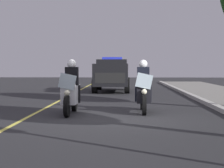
{
  "coord_description": "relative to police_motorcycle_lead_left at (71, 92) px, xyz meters",
  "views": [
    {
      "loc": [
        10.82,
        0.46,
        1.5
      ],
      "look_at": [
        -1.93,
        0.0,
        0.9
      ],
      "focal_mm": 60.4,
      "sensor_mm": 36.0,
      "label": 1
    }
  ],
  "objects": [
    {
      "name": "police_motorcycle_lead_left",
      "position": [
        0.0,
        0.0,
        0.0
      ],
      "size": [
        2.14,
        0.56,
        1.72
      ],
      "color": "black",
      "rests_on": "ground"
    },
    {
      "name": "ground_plane",
      "position": [
        0.91,
        1.26,
        -0.7
      ],
      "size": [
        80.0,
        80.0,
        0.0
      ],
      "primitive_type": "plane",
      "color": "#28282B"
    },
    {
      "name": "police_motorcycle_lead_right",
      "position": [
        -0.55,
        2.3,
        0.0
      ],
      "size": [
        2.14,
        0.56,
        1.72
      ],
      "color": "black",
      "rests_on": "ground"
    },
    {
      "name": "lane_stripe_center",
      "position": [
        0.91,
        -1.16,
        -0.7
      ],
      "size": [
        48.0,
        0.12,
        0.01
      ],
      "primitive_type": "cube",
      "color": "#E0D14C",
      "rests_on": "ground"
    },
    {
      "name": "police_suv",
      "position": [
        -10.67,
        0.92,
        0.37
      ],
      "size": [
        4.93,
        2.12,
        2.05
      ],
      "color": "black",
      "rests_on": "ground"
    }
  ]
}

